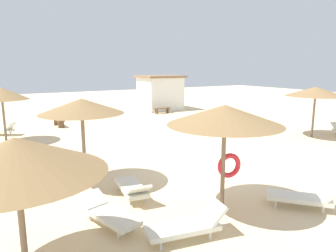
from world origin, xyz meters
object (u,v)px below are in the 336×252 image
object	(u,v)px
parasol_5	(316,92)
lounger_1	(188,225)
parasol_2	(15,156)
bench_1	(59,121)
lounger_7	(304,197)
lounger_3	(133,188)
lounger_4	(0,130)
beach_cabana	(160,92)
bench_0	(162,109)
parasol_3	(82,106)
parasol_4	(2,94)
parasol_1	(225,116)
lounger_2	(107,213)

from	to	relation	value
parasol_5	lounger_1	world-z (taller)	parasol_5
parasol_2	bench_1	distance (m)	15.82
lounger_1	lounger_7	world-z (taller)	lounger_7
parasol_2	lounger_3	xyz separation A→B (m)	(3.22, 2.35, -2.07)
lounger_4	beach_cabana	xyz separation A→B (m)	(13.20, 4.70, 1.26)
bench_0	lounger_4	bearing A→B (deg)	-168.24
parasol_3	bench_0	bearing A→B (deg)	51.15
parasol_3	parasol_4	xyz separation A→B (m)	(-1.87, 7.95, -0.10)
parasol_1	beach_cabana	world-z (taller)	beach_cabana
parasol_1	lounger_7	world-z (taller)	parasol_1
parasol_1	parasol_5	world-z (taller)	parasol_1
parasol_2	lounger_1	size ratio (longest dim) A/B	1.62
lounger_1	lounger_3	xyz separation A→B (m)	(-0.15, 2.73, -0.01)
parasol_1	lounger_1	world-z (taller)	parasol_1
parasol_5	lounger_2	size ratio (longest dim) A/B	1.58
parasol_1	parasol_4	xyz separation A→B (m)	(-4.58, 11.71, -0.08)
lounger_1	bench_0	world-z (taller)	lounger_1
bench_0	beach_cabana	xyz separation A→B (m)	(1.01, 2.16, 1.24)
parasol_2	lounger_7	world-z (taller)	parasol_2
beach_cabana	bench_1	bearing A→B (deg)	-159.31
lounger_4	bench_0	size ratio (longest dim) A/B	1.26
lounger_3	beach_cabana	size ratio (longest dim) A/B	0.53
parasol_5	lounger_2	bearing A→B (deg)	-165.03
lounger_3	bench_1	xyz separation A→B (m)	(0.53, 12.89, 0.03)
parasol_2	lounger_4	bearing A→B (deg)	88.83
parasol_3	parasol_4	bearing A→B (deg)	103.21
parasol_2	lounger_4	distance (m)	14.37
parasol_4	parasol_5	size ratio (longest dim) A/B	0.90
parasol_3	bench_0	world-z (taller)	parasol_3
bench_0	beach_cabana	size ratio (longest dim) A/B	0.40
beach_cabana	parasol_3	bearing A→B (deg)	-127.10
parasol_5	lounger_3	distance (m)	12.57
lounger_1	bench_1	size ratio (longest dim) A/B	1.28
beach_cabana	lounger_7	bearing A→B (deg)	-108.12
bench_0	lounger_1	bearing A→B (deg)	-117.98
lounger_2	lounger_7	world-z (taller)	lounger_7
lounger_1	lounger_7	xyz separation A→B (m)	(3.69, -0.36, 0.00)
lounger_4	bench_1	xyz separation A→B (m)	(3.46, 1.02, 0.02)
lounger_2	beach_cabana	world-z (taller)	beach_cabana
parasol_3	beach_cabana	bearing A→B (deg)	52.90
lounger_2	lounger_3	distance (m)	1.67
parasol_5	parasol_2	bearing A→B (deg)	-162.79
bench_0	parasol_5	bearing A→B (deg)	-76.56
parasol_2	lounger_3	distance (m)	4.49
lounger_1	parasol_3	bearing A→B (deg)	103.45
beach_cabana	parasol_5	bearing A→B (deg)	-82.53
parasol_2	lounger_7	xyz separation A→B (m)	(7.06, -0.74, -2.06)
bench_1	beach_cabana	distance (m)	10.49
parasol_3	parasol_4	size ratio (longest dim) A/B	1.01
bench_1	beach_cabana	size ratio (longest dim) A/B	0.41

